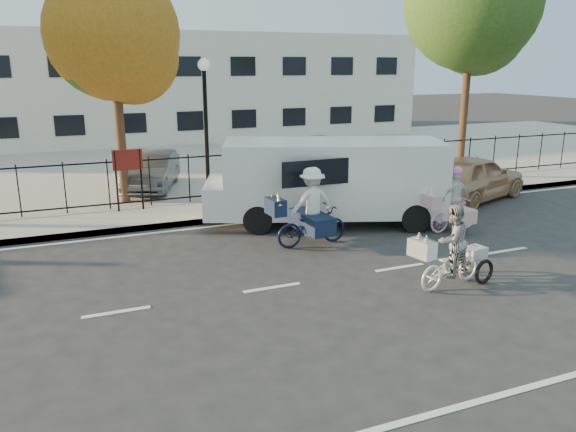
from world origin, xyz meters
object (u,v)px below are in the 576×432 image
zebra_trike (451,255)px  lot_car_d (328,151)px  unicorn_bike (454,208)px  lot_car_c (152,170)px  bull_bike (311,215)px  white_van (329,179)px  gold_sedan (472,177)px  lamppost (205,106)px

zebra_trike → lot_car_d: (3.43, 12.39, 0.18)m
unicorn_bike → lot_car_c: size_ratio=0.45×
bull_bike → white_van: 2.11m
bull_bike → gold_sedan: (6.81, 2.29, -0.01)m
zebra_trike → gold_sedan: bearing=-53.7°
white_van → lot_car_c: 6.97m
white_van → gold_sedan: (5.52, 0.70, -0.51)m
gold_sedan → white_van: bearing=77.2°
gold_sedan → unicorn_bike: bearing=113.3°
gold_sedan → lot_car_d: (-1.89, 6.63, 0.06)m
bull_bike → lot_car_d: bull_bike is taller
zebra_trike → bull_bike: size_ratio=0.94×
zebra_trike → lot_car_c: (-4.10, 10.80, 0.14)m
white_van → gold_sedan: bearing=27.6°
unicorn_bike → bull_bike: bull_bike is taller
lamppost → bull_bike: 5.33m
lot_car_c → white_van: bearing=-35.9°
lot_car_c → lot_car_d: (7.53, 1.58, 0.04)m
unicorn_bike → gold_sedan: bearing=-49.9°
lot_car_d → bull_bike: bearing=-137.9°
unicorn_bike → lot_car_d: size_ratio=0.44×
unicorn_bike → lot_car_d: unicorn_bike is taller
lamppost → zebra_trike: bearing=-70.6°
zebra_trike → lot_car_d: 12.85m
white_van → bull_bike: bearing=-108.7°
lot_car_d → lamppost: bearing=-164.4°
lot_car_d → zebra_trike: bearing=-124.6°
bull_bike → lot_car_c: size_ratio=0.54×
unicorn_bike → gold_sedan: (2.82, 2.66, 0.11)m
lot_car_c → bull_bike: bearing=-50.4°
unicorn_bike → gold_sedan: unicorn_bike is taller
gold_sedan → lot_car_d: bearing=-4.1°
zebra_trike → gold_sedan: (5.32, 5.75, 0.11)m
white_van → gold_sedan: size_ratio=1.57×
gold_sedan → lot_car_c: 10.69m
lamppost → lot_car_d: 7.96m
lamppost → white_van: lamppost is taller
bull_bike → lot_car_c: (-2.61, 7.34, 0.02)m
white_van → lamppost: bearing=151.7°
bull_bike → gold_sedan: 7.18m
lamppost → white_van: bearing=-48.6°
lamppost → zebra_trike: (2.84, -8.05, -2.46)m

